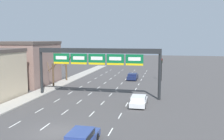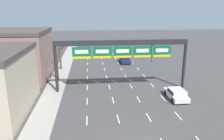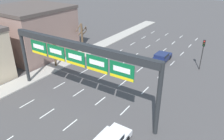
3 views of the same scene
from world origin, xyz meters
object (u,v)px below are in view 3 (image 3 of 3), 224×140
Objects in this scene: car_navy at (162,57)px; traffic_light_near_gantry at (203,49)px; tree_bare_closest at (82,36)px; tree_bare_second at (54,51)px; sign_gantry at (77,54)px.

traffic_light_near_gantry reaches higher than car_navy.
tree_bare_closest is 6.84m from tree_bare_second.
tree_bare_second is at bearing -87.94° from tree_bare_closest.
tree_bare_closest is (-19.09, -4.23, -0.27)m from traffic_light_near_gantry.
sign_gantry is at bearing -100.80° from car_navy.
sign_gantry is 19.09m from traffic_light_near_gantry.
traffic_light_near_gantry is (5.95, 0.14, 2.53)m from car_navy.
car_navy is 1.02× the size of tree_bare_second.
traffic_light_near_gantry is at bearing 12.50° from tree_bare_closest.
tree_bare_closest is 1.17× the size of tree_bare_second.
tree_bare_closest reaches higher than car_navy.
tree_bare_second is (-18.84, -11.05, -0.71)m from traffic_light_near_gantry.
car_navy is at bearing 40.23° from tree_bare_second.
sign_gantry is 16.16m from tree_bare_closest.
sign_gantry reaches higher than traffic_light_near_gantry.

